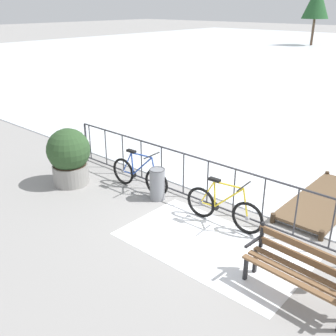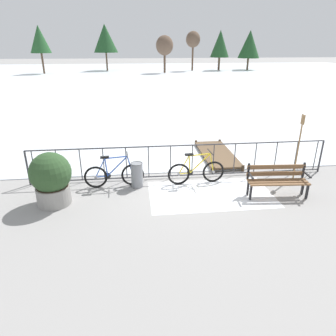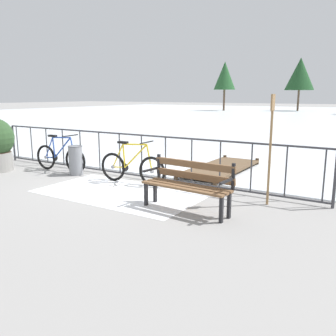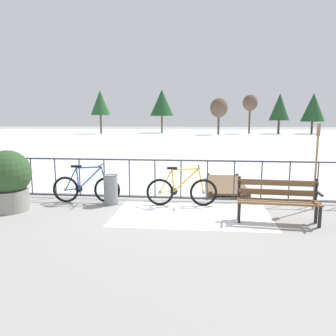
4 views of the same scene
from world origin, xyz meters
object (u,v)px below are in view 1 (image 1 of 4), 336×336
object	(u,v)px
bicycle_near_railing	(139,175)
park_bench	(300,267)
trash_bin	(157,184)
bicycle_second	(223,208)
planter_with_shrub	(69,156)

from	to	relation	value
bicycle_near_railing	park_bench	distance (m)	4.52
trash_bin	park_bench	bearing A→B (deg)	-14.51
bicycle_near_railing	trash_bin	world-z (taller)	bicycle_near_railing
bicycle_near_railing	bicycle_second	world-z (taller)	same
trash_bin	bicycle_second	bearing A→B (deg)	1.14
bicycle_near_railing	park_bench	xyz separation A→B (m)	(4.40, -1.05, 0.14)
park_bench	planter_with_shrub	distance (m)	5.91
bicycle_near_railing	park_bench	size ratio (longest dim) A/B	1.05
bicycle_second	planter_with_shrub	world-z (taller)	planter_with_shrub
bicycle_near_railing	planter_with_shrub	xyz separation A→B (m)	(-1.50, -0.86, 0.35)
planter_with_shrub	bicycle_second	bearing A→B (deg)	11.82
planter_with_shrub	park_bench	bearing A→B (deg)	-1.85
bicycle_near_railing	bicycle_second	distance (m)	2.39
park_bench	bicycle_second	bearing A→B (deg)	153.48
bicycle_near_railing	park_bench	world-z (taller)	bicycle_near_railing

